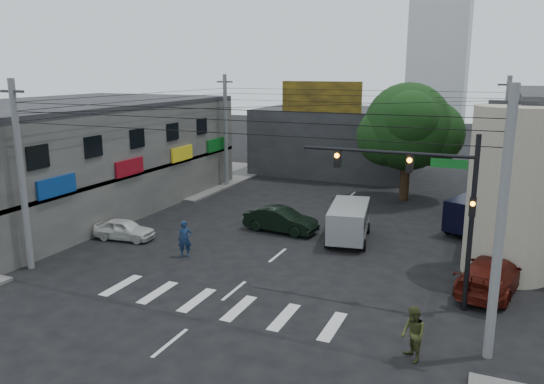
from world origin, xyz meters
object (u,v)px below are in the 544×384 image
Objects in this scene: utility_pole_far_left at (226,131)px; traffic_officer at (185,239)px; street_tree at (408,127)px; utility_pole_far_right at (503,146)px; dark_sedan at (281,220)px; white_compact at (124,229)px; traffic_gantry at (429,191)px; silver_minivan at (349,223)px; utility_pole_near_right at (500,228)px; utility_pole_near_left at (21,177)px; navy_van at (479,213)px; maroon_sedan at (492,274)px; pedestrian_olive at (413,334)px.

traffic_officer is at bearing -69.14° from utility_pole_far_left.
utility_pole_far_right is at bearing -8.75° from street_tree.
white_compact is (-7.72, -4.93, -0.14)m from dark_sedan.
utility_pole_far_left is at bearing -1.74° from white_compact.
traffic_gantry reaches higher than silver_minivan.
utility_pole_near_right is 20.82m from white_compact.
street_tree is at bearing 3.95° from utility_pole_far_left.
street_tree reaches higher than silver_minivan.
dark_sedan is at bearing 143.13° from traffic_gantry.
street_tree reaches higher than traffic_officer.
utility_pole_near_left and utility_pole_near_right have the same top height.
street_tree reaches higher than white_compact.
utility_pole_near_left is 1.58× the size of navy_van.
white_compact is at bearing -129.50° from street_tree.
navy_van is at bearing 5.16° from traffic_officer.
maroon_sedan is (2.62, 2.50, -4.05)m from traffic_gantry.
maroon_sedan is 3.00× the size of pedestrian_olive.
white_compact is 1.91× the size of traffic_officer.
utility_pole_far_left and utility_pole_far_right have the same top height.
dark_sedan is at bearing -177.51° from pedestrian_olive.
utility_pole_far_right is (21.00, 0.00, 0.00)m from utility_pole_far_left.
silver_minivan is (-1.26, -11.03, -4.44)m from street_tree.
utility_pole_near_right is 1.58× the size of navy_van.
utility_pole_far_left is at bearing 43.30° from silver_minivan.
traffic_gantry is 6.13m from pedestrian_olive.
utility_pole_near_left reaches higher than maroon_sedan.
pedestrian_olive is (9.60, -11.70, 0.22)m from dark_sedan.
utility_pole_near_right is 1.61× the size of maroon_sedan.
navy_van is at bearing -48.08° from street_tree.
navy_van is (5.49, -6.12, -4.38)m from street_tree.
street_tree is at bearing -16.06° from silver_minivan.
utility_pole_near_left reaches higher than navy_van.
silver_minivan reaches higher than pedestrian_olive.
utility_pole_near_left is 1.81× the size of silver_minivan.
silver_minivan is at bearing 167.90° from pedestrian_olive.
navy_van is (-1.01, -5.12, -3.51)m from utility_pole_far_right.
utility_pole_far_left is (-14.50, -1.00, -0.87)m from street_tree.
utility_pole_far_left is at bearing 137.14° from traffic_gantry.
traffic_gantry is 1.42× the size of silver_minivan.
utility_pole_far_right is at bearing 9.15° from navy_van.
utility_pole_near_right is 15.94m from traffic_officer.
dark_sedan is at bearing 134.50° from navy_van.
dark_sedan reaches higher than white_compact.
street_tree is at bearing 101.99° from traffic_gantry.
utility_pole_near_left reaches higher than street_tree.
dark_sedan is 15.13m from pedestrian_olive.
utility_pole_far_right is at bearing -47.26° from silver_minivan.
utility_pole_far_left is 2.50× the size of white_compact.
utility_pole_near_right is 16.34m from dark_sedan.
pedestrian_olive is at bearing -164.36° from navy_van.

